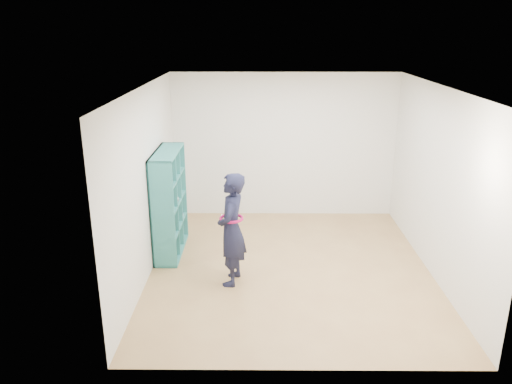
{
  "coord_description": "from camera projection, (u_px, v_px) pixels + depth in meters",
  "views": [
    {
      "loc": [
        -0.45,
        -6.52,
        3.36
      ],
      "look_at": [
        -0.49,
        0.3,
        1.07
      ],
      "focal_mm": 35.0,
      "sensor_mm": 36.0,
      "label": 1
    }
  ],
  "objects": [
    {
      "name": "ceiling",
      "position": [
        294.0,
        87.0,
        6.42
      ],
      "size": [
        4.5,
        4.5,
        0.0
      ],
      "primitive_type": "plane",
      "color": "white",
      "rests_on": "wall_back"
    },
    {
      "name": "wall_left",
      "position": [
        146.0,
        183.0,
        6.85
      ],
      "size": [
        0.02,
        4.5,
        2.6
      ],
      "primitive_type": "cube",
      "color": "silver",
      "rests_on": "floor"
    },
    {
      "name": "person",
      "position": [
        232.0,
        229.0,
        6.63
      ],
      "size": [
        0.46,
        0.62,
        1.56
      ],
      "rotation": [
        0.0,
        0.0,
        -1.73
      ],
      "color": "black",
      "rests_on": "floor"
    },
    {
      "name": "bookshelf",
      "position": [
        167.0,
        204.0,
        7.57
      ],
      "size": [
        0.35,
        1.2,
        1.6
      ],
      "color": "teal",
      "rests_on": "floor"
    },
    {
      "name": "wall_front",
      "position": [
        306.0,
        255.0,
        4.7
      ],
      "size": [
        4.0,
        0.02,
        2.6
      ],
      "primitive_type": "cube",
      "color": "silver",
      "rests_on": "floor"
    },
    {
      "name": "wall_right",
      "position": [
        438.0,
        184.0,
        6.82
      ],
      "size": [
        0.02,
        4.5,
        2.6
      ],
      "primitive_type": "cube",
      "color": "silver",
      "rests_on": "floor"
    },
    {
      "name": "wall_back",
      "position": [
        284.0,
        146.0,
        8.97
      ],
      "size": [
        4.0,
        0.02,
        2.6
      ],
      "primitive_type": "cube",
      "color": "silver",
      "rests_on": "floor"
    },
    {
      "name": "smartphone",
      "position": [
        222.0,
        219.0,
        6.7
      ],
      "size": [
        0.02,
        0.1,
        0.14
      ],
      "rotation": [
        0.38,
        0.0,
        0.14
      ],
      "color": "silver",
      "rests_on": "person"
    },
    {
      "name": "floor",
      "position": [
        290.0,
        269.0,
        7.25
      ],
      "size": [
        4.5,
        4.5,
        0.0
      ],
      "primitive_type": "plane",
      "color": "#9C7346",
      "rests_on": "ground"
    }
  ]
}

